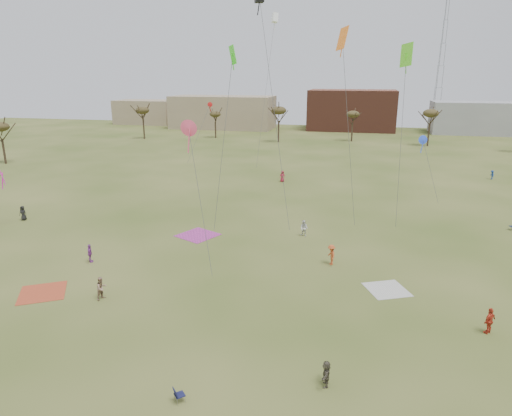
# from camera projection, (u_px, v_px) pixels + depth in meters

# --- Properties ---
(ground) EXTENTS (260.00, 260.00, 0.00)m
(ground) POSITION_uv_depth(u_px,v_px,m) (213.00, 342.00, 28.60)
(ground) COLOR #354B17
(ground) RESTS_ON ground
(spectator_fore_a) EXTENTS (1.08, 1.07, 1.84)m
(spectator_fore_a) POSITION_uv_depth(u_px,v_px,m) (490.00, 321.00, 29.37)
(spectator_fore_a) COLOR red
(spectator_fore_a) RESTS_ON ground
(spectator_fore_b) EXTENTS (0.94, 1.05, 1.80)m
(spectator_fore_b) POSITION_uv_depth(u_px,v_px,m) (102.00, 288.00, 33.92)
(spectator_fore_b) COLOR #9F7C65
(spectator_fore_b) RESTS_ON ground
(spectator_fore_c) EXTENTS (0.51, 1.44, 1.53)m
(spectator_fore_c) POSITION_uv_depth(u_px,v_px,m) (326.00, 374.00, 24.42)
(spectator_fore_c) COLOR #4F4938
(spectator_fore_c) RESTS_ON ground
(flyer_mid_a) EXTENTS (0.92, 0.68, 1.73)m
(flyer_mid_a) POSITION_uv_depth(u_px,v_px,m) (23.00, 213.00, 52.40)
(flyer_mid_a) COLOR black
(flyer_mid_a) RESTS_ON ground
(flyer_mid_b) EXTENTS (1.10, 1.39, 1.88)m
(flyer_mid_b) POSITION_uv_depth(u_px,v_px,m) (331.00, 255.00, 40.08)
(flyer_mid_b) COLOR #BE4F23
(flyer_mid_b) RESTS_ON ground
(spectator_mid_d) EXTENTS (0.80, 1.09, 1.73)m
(spectator_mid_d) POSITION_uv_depth(u_px,v_px,m) (90.00, 253.00, 40.61)
(spectator_mid_d) COLOR #8F3F98
(spectator_mid_d) RESTS_ON ground
(spectator_mid_e) EXTENTS (1.01, 0.90, 1.74)m
(spectator_mid_e) POSITION_uv_depth(u_px,v_px,m) (304.00, 228.00, 47.20)
(spectator_mid_e) COLOR silver
(spectator_mid_e) RESTS_ON ground
(flyer_far_b) EXTENTS (1.01, 0.83, 1.78)m
(flyer_far_b) POSITION_uv_depth(u_px,v_px,m) (282.00, 176.00, 71.27)
(flyer_far_b) COLOR #A41C31
(flyer_far_b) RESTS_ON ground
(flyer_far_c) EXTENTS (0.75, 1.06, 1.49)m
(flyer_far_c) POSITION_uv_depth(u_px,v_px,m) (492.00, 175.00, 73.04)
(flyer_far_c) COLOR navy
(flyer_far_c) RESTS_ON ground
(blanket_red) EXTENTS (4.64, 4.64, 0.03)m
(blanket_red) POSITION_uv_depth(u_px,v_px,m) (43.00, 293.00, 35.10)
(blanket_red) COLOR #BE4526
(blanket_red) RESTS_ON ground
(blanket_cream) EXTENTS (4.00, 4.00, 0.03)m
(blanket_cream) POSITION_uv_depth(u_px,v_px,m) (387.00, 290.00, 35.60)
(blanket_cream) COLOR silver
(blanket_cream) RESTS_ON ground
(blanket_plum) EXTENTS (4.89, 4.89, 0.03)m
(blanket_plum) POSITION_uv_depth(u_px,v_px,m) (198.00, 235.00, 47.68)
(blanket_plum) COLOR #AE3591
(blanket_plum) RESTS_ON ground
(camp_chair_center) EXTENTS (0.74, 0.74, 0.87)m
(camp_chair_center) POSITION_uv_depth(u_px,v_px,m) (179.00, 397.00, 23.35)
(camp_chair_center) COLOR #15183C
(camp_chair_center) RESTS_ON ground
(camp_chair_right) EXTENTS (0.68, 0.65, 0.87)m
(camp_chair_right) POSITION_uv_depth(u_px,v_px,m) (512.00, 228.00, 49.23)
(camp_chair_right) COLOR #16203D
(camp_chair_right) RESTS_ON ground
(kites_aloft) EXTENTS (66.19, 66.17, 25.53)m
(kites_aloft) POSITION_uv_depth(u_px,v_px,m) (271.00, 43.00, 54.14)
(kites_aloft) COLOR #EB1B4C
(kites_aloft) RESTS_ON ground
(tree_line) EXTENTS (117.44, 49.32, 8.91)m
(tree_line) POSITION_uv_depth(u_px,v_px,m) (312.00, 118.00, 101.00)
(tree_line) COLOR #3A2B1E
(tree_line) RESTS_ON ground
(building_tan) EXTENTS (32.00, 14.00, 10.00)m
(building_tan) POSITION_uv_depth(u_px,v_px,m) (223.00, 112.00, 142.10)
(building_tan) COLOR #937F60
(building_tan) RESTS_ON ground
(building_brick) EXTENTS (26.00, 16.00, 12.00)m
(building_brick) POSITION_uv_depth(u_px,v_px,m) (352.00, 110.00, 137.72)
(building_brick) COLOR brown
(building_brick) RESTS_ON ground
(building_grey) EXTENTS (24.00, 12.00, 9.00)m
(building_grey) POSITION_uv_depth(u_px,v_px,m) (475.00, 118.00, 128.62)
(building_grey) COLOR gray
(building_grey) RESTS_ON ground
(building_tan_west) EXTENTS (20.00, 12.00, 8.00)m
(building_tan_west) POSITION_uv_depth(u_px,v_px,m) (147.00, 112.00, 155.49)
(building_tan_west) COLOR #937F60
(building_tan_west) RESTS_ON ground
(radio_tower) EXTENTS (1.51, 1.72, 41.00)m
(radio_tower) POSITION_uv_depth(u_px,v_px,m) (440.00, 65.00, 133.12)
(radio_tower) COLOR #9EA3A8
(radio_tower) RESTS_ON ground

